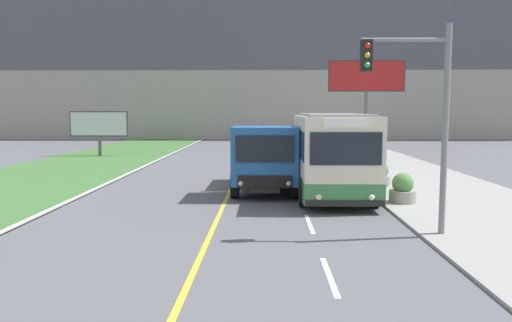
# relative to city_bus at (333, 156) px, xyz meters

# --- Properties ---
(apartment_block_background) EXTENTS (80.00, 8.04, 22.08)m
(apartment_block_background) POSITION_rel_city_bus_xyz_m (-3.96, 41.34, 9.45)
(apartment_block_background) COLOR gray
(apartment_block_background) RESTS_ON ground_plane
(city_bus) EXTENTS (2.69, 6.11, 3.16)m
(city_bus) POSITION_rel_city_bus_xyz_m (0.00, 0.00, 0.00)
(city_bus) COLOR beige
(city_bus) RESTS_ON ground_plane
(dump_truck) EXTENTS (2.54, 6.21, 2.67)m
(dump_truck) POSITION_rel_city_bus_xyz_m (-2.53, 1.00, -0.24)
(dump_truck) COLOR black
(dump_truck) RESTS_ON ground_plane
(traffic_light_mast) EXTENTS (2.28, 0.32, 5.46)m
(traffic_light_mast) POSITION_rel_city_bus_xyz_m (1.44, -5.60, 1.90)
(traffic_light_mast) COLOR slate
(traffic_light_mast) RESTS_ON ground_plane
(billboard_large) EXTENTS (5.67, 0.24, 6.97)m
(billboard_large) POSITION_rel_city_bus_xyz_m (4.97, 19.15, 3.92)
(billboard_large) COLOR #59595B
(billboard_large) RESTS_ON ground_plane
(billboard_small) EXTENTS (4.17, 0.24, 3.22)m
(billboard_small) POSITION_rel_city_bus_xyz_m (-14.46, 17.02, 0.64)
(billboard_small) COLOR #59595B
(billboard_small) RESTS_ON ground_plane
(planter_round_near) EXTENTS (0.93, 0.93, 1.04)m
(planter_round_near) POSITION_rel_city_bus_xyz_m (2.29, -1.18, -1.06)
(planter_round_near) COLOR gray
(planter_round_near) RESTS_ON sidewalk_right
(planter_round_second) EXTENTS (0.88, 0.88, 1.01)m
(planter_round_second) POSITION_rel_city_bus_xyz_m (2.38, 2.69, -1.07)
(planter_round_second) COLOR gray
(planter_round_second) RESTS_ON sidewalk_right
(planter_round_third) EXTENTS (1.01, 1.01, 1.12)m
(planter_round_third) POSITION_rel_city_bus_xyz_m (2.34, 6.55, -1.03)
(planter_round_third) COLOR gray
(planter_round_third) RESTS_ON sidewalk_right
(planter_round_far) EXTENTS (1.01, 1.01, 1.10)m
(planter_round_far) POSITION_rel_city_bus_xyz_m (2.51, 10.42, -1.04)
(planter_round_far) COLOR gray
(planter_round_far) RESTS_ON sidewalk_right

